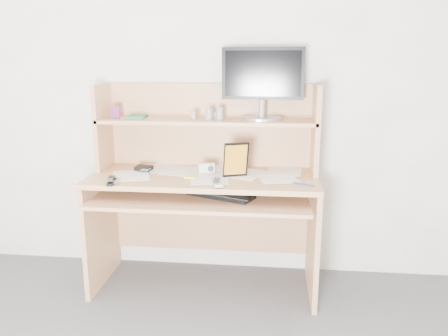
# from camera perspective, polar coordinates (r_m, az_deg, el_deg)

# --- Properties ---
(back_wall) EXTENTS (3.60, 0.04, 2.50)m
(back_wall) POSITION_cam_1_polar(r_m,az_deg,el_deg) (2.95, -1.81, 10.04)
(back_wall) COLOR white
(back_wall) RESTS_ON floor
(desk) EXTENTS (1.40, 0.70, 1.30)m
(desk) POSITION_cam_1_polar(r_m,az_deg,el_deg) (2.80, -2.40, -1.66)
(desk) COLOR tan
(desk) RESTS_ON floor
(paper_clutter) EXTENTS (1.32, 0.54, 0.01)m
(paper_clutter) POSITION_cam_1_polar(r_m,az_deg,el_deg) (2.71, -2.66, -0.90)
(paper_clutter) COLOR white
(paper_clutter) RESTS_ON desk
(keyboard) EXTENTS (0.43, 0.29, 0.03)m
(keyboard) POSITION_cam_1_polar(r_m,az_deg,el_deg) (2.61, -0.44, -3.48)
(keyboard) COLOR black
(keyboard) RESTS_ON desk
(tv_remote) EXTENTS (0.09, 0.18, 0.02)m
(tv_remote) POSITION_cam_1_polar(r_m,az_deg,el_deg) (2.49, -0.96, -1.86)
(tv_remote) COLOR #A6A5A1
(tv_remote) RESTS_ON paper_clutter
(flip_phone) EXTENTS (0.05, 0.08, 0.02)m
(flip_phone) POSITION_cam_1_polar(r_m,az_deg,el_deg) (2.62, -14.05, -1.51)
(flip_phone) COLOR #B0B0B2
(flip_phone) RESTS_ON paper_clutter
(stapler) EXTENTS (0.06, 0.13, 0.04)m
(stapler) POSITION_cam_1_polar(r_m,az_deg,el_deg) (2.59, -14.56, -1.52)
(stapler) COLOR black
(stapler) RESTS_ON paper_clutter
(wallet) EXTENTS (0.11, 0.10, 0.03)m
(wallet) POSITION_cam_1_polar(r_m,az_deg,el_deg) (2.87, -10.43, 0.02)
(wallet) COLOR black
(wallet) RESTS_ON paper_clutter
(sticky_note_pad) EXTENTS (0.08, 0.08, 0.01)m
(sticky_note_pad) POSITION_cam_1_polar(r_m,az_deg,el_deg) (2.66, -4.33, -1.14)
(sticky_note_pad) COLOR yellow
(sticky_note_pad) RESTS_ON desk
(digital_camera) EXTENTS (0.11, 0.06, 0.06)m
(digital_camera) POSITION_cam_1_polar(r_m,az_deg,el_deg) (2.75, -2.27, 0.01)
(digital_camera) COLOR #BDBDBF
(digital_camera) RESTS_ON paper_clutter
(game_case) EXTENTS (0.15, 0.07, 0.21)m
(game_case) POSITION_cam_1_polar(r_m,az_deg,el_deg) (2.62, 1.56, 1.10)
(game_case) COLOR black
(game_case) RESTS_ON paper_clutter
(blue_pen) EXTENTS (0.12, 0.08, 0.01)m
(blue_pen) POSITION_cam_1_polar(r_m,az_deg,el_deg) (2.51, 10.36, -2.09)
(blue_pen) COLOR #1620AB
(blue_pen) RESTS_ON paper_clutter
(card_box) EXTENTS (0.06, 0.03, 0.08)m
(card_box) POSITION_cam_1_polar(r_m,az_deg,el_deg) (2.91, -14.06, 7.08)
(card_box) COLOR #A4152B
(card_box) RESTS_ON desk
(shelf_book) EXTENTS (0.13, 0.17, 0.02)m
(shelf_book) POSITION_cam_1_polar(r_m,az_deg,el_deg) (2.91, -11.32, 6.56)
(shelf_book) COLOR #307842
(shelf_book) RESTS_ON desk
(chip_stack_a) EXTENTS (0.05, 0.05, 0.05)m
(chip_stack_a) POSITION_cam_1_polar(r_m,az_deg,el_deg) (2.79, -3.99, 6.89)
(chip_stack_a) COLOR black
(chip_stack_a) RESTS_ON desk
(chip_stack_b) EXTENTS (0.05, 0.05, 0.07)m
(chip_stack_b) POSITION_cam_1_polar(r_m,az_deg,el_deg) (2.75, -1.96, 7.04)
(chip_stack_b) COLOR silver
(chip_stack_b) RESTS_ON desk
(chip_stack_c) EXTENTS (0.05, 0.05, 0.05)m
(chip_stack_c) POSITION_cam_1_polar(r_m,az_deg,el_deg) (2.80, -1.10, 6.89)
(chip_stack_c) COLOR black
(chip_stack_c) RESTS_ON desk
(chip_stack_d) EXTENTS (0.06, 0.06, 0.08)m
(chip_stack_d) POSITION_cam_1_polar(r_m,az_deg,el_deg) (2.77, -0.56, 7.14)
(chip_stack_d) COLOR white
(chip_stack_d) RESTS_ON desk
(monitor) EXTENTS (0.52, 0.26, 0.45)m
(monitor) POSITION_cam_1_polar(r_m,az_deg,el_deg) (2.79, 5.07, 11.21)
(monitor) COLOR #ABABB0
(monitor) RESTS_ON desk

